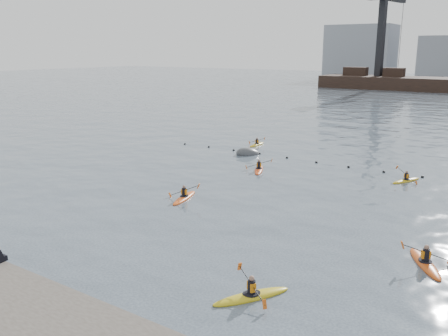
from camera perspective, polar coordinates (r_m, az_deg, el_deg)
The scene contains 9 objects.
ground at distance 23.76m, azimuth -6.02°, elevation -10.50°, with size 400.00×400.00×0.00m, color #36404F.
float_line at distance 42.79m, azimuth 12.97°, elevation 0.44°, with size 33.24×0.73×0.24m.
kayaker_0 at distance 32.35m, azimuth -4.81°, elevation -3.52°, with size 2.28×3.39×1.29m.
kayaker_1 at distance 20.04m, azimuth 3.31°, elevation -15.05°, with size 2.43×3.30×1.22m.
kayaker_2 at distance 39.79m, azimuth 4.21°, elevation -0.15°, with size 2.11×3.27×1.20m.
kayaker_3 at distance 39.01m, azimuth 21.05°, elevation -1.38°, with size 1.92×2.92×1.18m.
kayaker_4 at distance 24.63m, azimuth 23.03°, elevation -10.42°, with size 2.44×3.39×1.30m.
kayaker_5 at distance 50.42m, azimuth 3.98°, elevation 2.88°, with size 1.95×2.85×1.05m.
mooring_buoy at distance 45.88m, azimuth 2.96°, elevation 1.66°, with size 2.52×1.49×1.26m, color #3D3F42.
Camera 1 is at (13.93, -16.53, 9.85)m, focal length 38.00 mm.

